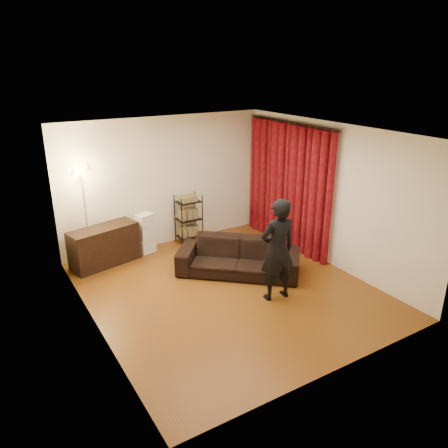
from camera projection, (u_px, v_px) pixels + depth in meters
floor at (228, 290)px, 7.55m from camera, size 5.00×5.00×0.00m
ceiling at (229, 132)px, 6.60m from camera, size 5.00×5.00×0.00m
wall_back at (165, 182)px, 9.08m from camera, size 5.00×0.00×5.00m
wall_front at (341, 278)px, 5.08m from camera, size 5.00×0.00×5.00m
wall_left at (89, 245)px, 5.99m from camera, size 0.00×5.00×5.00m
wall_right at (330, 195)px, 8.17m from camera, size 0.00×5.00×5.00m
curtain_rod at (291, 122)px, 8.59m from camera, size 0.04×2.65×0.04m
curtain at (287, 186)px, 9.04m from camera, size 0.22×2.65×2.55m
sofa at (238, 257)px, 8.04m from camera, size 2.23×2.10×0.65m
person at (278, 250)px, 7.02m from camera, size 0.66×0.46×1.73m
media_cabinet at (104, 246)px, 8.38m from camera, size 1.39×0.78×0.76m
storage_boxes at (146, 233)px, 8.90m from camera, size 0.39×0.35×0.83m
wire_shelf at (189, 219)px, 9.34m from camera, size 0.57×0.47×1.08m
floor_lamp at (86, 218)px, 8.07m from camera, size 0.47×0.47×1.98m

